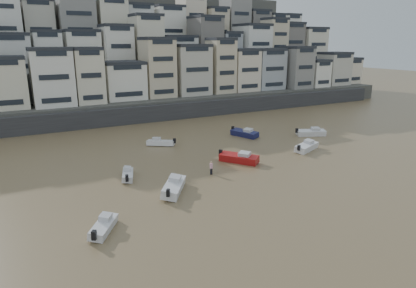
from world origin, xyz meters
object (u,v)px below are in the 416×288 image
boat_j (103,225)px  boat_c (174,185)px  boat_i (245,132)px  boat_e (239,157)px  person_pink (211,168)px  boat_f (128,174)px  boat_g (311,132)px  boat_h (161,141)px  boat_d (307,146)px

boat_j → boat_c: boat_c is taller
boat_i → boat_e: boat_e is taller
person_pink → boat_f: bearing=159.6°
boat_g → boat_e: size_ratio=0.93×
boat_g → boat_h: bearing=-171.4°
boat_h → boat_c: size_ratio=0.80×
boat_f → boat_e: boat_e is taller
person_pink → boat_h: bearing=92.6°
boat_i → person_pink: person_pink is taller
boat_g → boat_c: (-32.55, -12.46, 0.07)m
boat_j → boat_e: bearing=-30.2°
boat_j → person_pink: person_pink is taller
boat_j → boat_g: bearing=-34.1°
boat_j → person_pink: 18.00m
boat_h → boat_j: size_ratio=1.06×
boat_h → boat_e: size_ratio=0.81×
boat_e → person_pink: size_ratio=3.51×
boat_j → boat_i: (30.67, 23.07, 0.16)m
boat_j → boat_e: size_ratio=0.77×
boat_c → boat_f: (-3.36, 6.88, -0.24)m
person_pink → boat_g: bearing=19.7°
boat_i → boat_g: bearing=46.2°
boat_h → boat_g: boat_g is taller
boat_h → boat_g: (26.66, -6.85, 0.10)m
boat_j → boat_g: boat_g is taller
boat_g → boat_i: size_ratio=0.97×
boat_e → boat_j: bearing=-98.1°
boat_j → boat_c: size_ratio=0.76×
boat_e → boat_h: bearing=170.7°
boat_e → person_pink: (-5.87, -2.49, 0.04)m
boat_c → boat_e: (12.50, 5.65, -0.01)m
boat_g → boat_f: 36.35m
boat_j → boat_d: bearing=-39.4°
boat_c → boat_d: bearing=-42.8°
boat_e → boat_f: bearing=-129.5°
boat_d → boat_c: (-25.17, -5.64, 0.05)m
boat_i → boat_c: (-21.47, -17.69, 0.05)m
boat_f → person_pink: (9.99, -3.71, 0.26)m
boat_e → person_pink: 6.37m
boat_c → person_pink: (6.63, 3.17, 0.03)m
boat_h → boat_e: boat_e is taller
boat_j → boat_f: 13.58m
boat_g → person_pink: 27.53m
boat_c → boat_f: 7.66m
boat_d → boat_e: 12.67m
boat_h → boat_i: boat_i is taller
boat_g → person_pink: (-25.92, -9.29, 0.09)m
boat_h → boat_i: bearing=-151.4°
boat_i → boat_j: bearing=-71.6°
boat_f → boat_i: bearing=-48.5°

